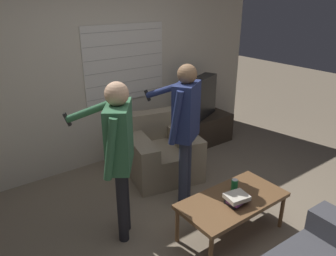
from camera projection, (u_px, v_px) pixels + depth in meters
name	position (u px, v px, depth m)	size (l,w,h in m)	color
ground_plane	(202.00, 232.00, 3.32)	(16.00, 16.00, 0.00)	#7F705B
wall_back	(104.00, 72.00, 4.35)	(5.20, 0.08, 2.55)	beige
armchair_beige	(160.00, 152.00, 4.33)	(1.02, 1.05, 0.77)	gray
coffee_table	(233.00, 202.00, 3.16)	(1.07, 0.54, 0.42)	brown
tv_stand	(200.00, 129.00, 5.23)	(0.97, 0.50, 0.45)	#33281E
tv	(202.00, 97.00, 5.03)	(0.67, 0.44, 0.63)	black
person_left_standing	(119.00, 144.00, 2.92)	(0.53, 0.79, 1.57)	black
person_right_standing	(185.00, 121.00, 3.44)	(0.47, 0.78, 1.60)	#33384C
book_stack	(237.00, 199.00, 3.05)	(0.26, 0.20, 0.10)	black
soda_can	(234.00, 185.00, 3.25)	(0.07, 0.07, 0.13)	#238E47
spare_remote	(238.00, 200.00, 3.10)	(0.10, 0.13, 0.02)	white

